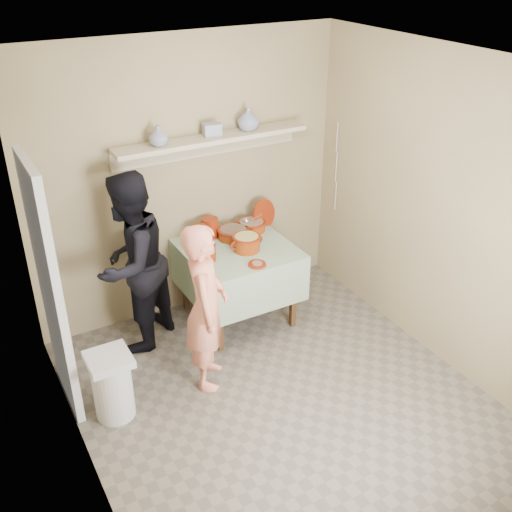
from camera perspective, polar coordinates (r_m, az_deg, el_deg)
ground at (r=4.90m, az=2.85°, el=-13.97°), size 3.50×3.50×0.00m
tile_panel at (r=4.63m, az=-18.98°, el=-3.09°), size 0.06×0.70×2.00m
plate_stack_a at (r=5.53m, az=-5.38°, el=2.07°), size 0.13×0.13×0.18m
plate_stack_b at (r=5.64m, az=-4.40°, el=2.71°), size 0.16×0.16×0.19m
bowl_stack at (r=5.24m, az=-4.68°, el=0.37°), size 0.15×0.15×0.15m
empty_bowl at (r=5.39m, az=-4.68°, el=0.57°), size 0.15×0.15×0.04m
propped_lid at (r=5.85m, az=0.77°, el=4.05°), size 0.30×0.17×0.28m
vase_right at (r=5.51m, az=-0.75°, el=12.93°), size 0.26×0.26×0.21m
vase_left at (r=5.15m, az=-9.30°, el=11.24°), size 0.21×0.21×0.17m
ceramic_box at (r=5.37m, az=-4.21°, el=11.91°), size 0.17×0.13×0.11m
person_cook at (r=4.72m, az=-4.79°, el=-4.87°), size 0.54×0.62×1.43m
person_helper at (r=5.21m, az=-11.80°, el=-0.71°), size 1.00×0.97×1.63m
room_shell at (r=3.99m, az=3.40°, el=3.33°), size 3.04×3.54×2.62m
serving_table at (r=5.53m, az=-1.78°, el=-0.27°), size 0.97×0.97×0.76m
cazuela_meat_a at (r=5.61m, az=-2.21°, el=2.25°), size 0.30×0.30×0.10m
cazuela_meat_b at (r=5.76m, az=-0.43°, el=2.98°), size 0.28×0.28×0.10m
ladle at (r=5.72m, az=-0.89°, el=3.38°), size 0.08×0.26×0.19m
cazuela_rice at (r=5.38m, az=-0.90°, el=1.36°), size 0.33×0.25×0.14m
front_plate at (r=5.17m, az=0.10°, el=-0.79°), size 0.16×0.16×0.03m
wall_shelf at (r=5.41m, az=-4.29°, el=10.91°), size 1.80×0.25×0.21m
trash_bin at (r=4.76m, az=-13.51°, el=-11.89°), size 0.32×0.32×0.56m
electrical_cord at (r=6.03m, az=7.65°, el=8.36°), size 0.01×0.05×0.90m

